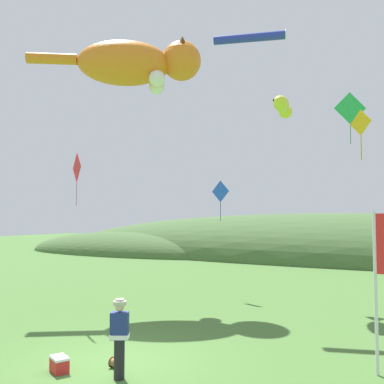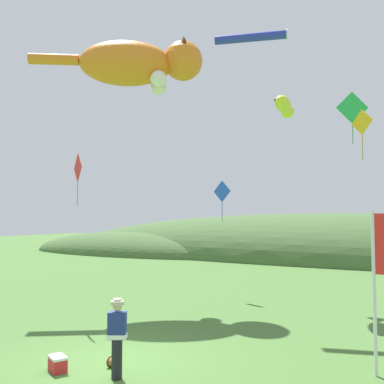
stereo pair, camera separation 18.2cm
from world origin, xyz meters
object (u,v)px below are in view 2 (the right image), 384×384
at_px(festival_attendant, 117,336).
at_px(kite_diamond_blue, 222,192).
at_px(festival_banner_pole, 381,268).
at_px(kite_tube_streamer, 251,37).
at_px(picnic_cooler, 58,364).
at_px(kite_diamond_red, 78,168).
at_px(kite_diamond_gold, 362,123).
at_px(kite_diamond_green, 352,108).
at_px(kite_giant_cat, 138,64).
at_px(kite_spool, 112,362).
at_px(kite_fish_windsock, 284,105).

distance_m(festival_attendant, kite_diamond_blue, 11.64).
height_order(festival_banner_pole, kite_tube_streamer, kite_tube_streamer).
height_order(picnic_cooler, kite_diamond_red, kite_diamond_red).
bearing_deg(kite_diamond_blue, festival_attendant, -77.89).
bearing_deg(kite_diamond_gold, kite_diamond_green, 102.65).
xyz_separation_m(festival_attendant, kite_tube_streamer, (-0.12, 9.04, 10.29)).
height_order(kite_giant_cat, kite_diamond_red, kite_giant_cat).
relative_size(kite_giant_cat, kite_diamond_blue, 3.67).
height_order(festival_attendant, festival_banner_pole, festival_banner_pole).
relative_size(festival_attendant, kite_diamond_green, 0.74).
xyz_separation_m(kite_spool, kite_giant_cat, (-5.09, 8.01, 10.75)).
height_order(kite_tube_streamer, kite_diamond_red, kite_tube_streamer).
bearing_deg(kite_diamond_green, festival_attendant, -105.15).
bearing_deg(kite_giant_cat, kite_diamond_blue, 33.53).
height_order(festival_attendant, kite_giant_cat, kite_giant_cat).
relative_size(picnic_cooler, kite_diamond_gold, 0.31).
height_order(festival_attendant, kite_fish_windsock, kite_fish_windsock).
distance_m(picnic_cooler, kite_fish_windsock, 14.30).
xyz_separation_m(kite_tube_streamer, kite_diamond_gold, (4.35, -0.29, -4.20)).
bearing_deg(kite_diamond_blue, kite_spool, -80.28).
relative_size(festival_attendant, kite_diamond_gold, 0.96).
distance_m(kite_spool, kite_diamond_green, 15.17).
distance_m(kite_spool, kite_tube_streamer, 14.02).
height_order(kite_fish_windsock, kite_tube_streamer, kite_tube_streamer).
xyz_separation_m(kite_spool, festival_banner_pole, (5.81, 2.44, 2.33)).
xyz_separation_m(picnic_cooler, kite_fish_windsock, (2.17, 11.30, 8.49)).
relative_size(festival_banner_pole, kite_fish_windsock, 1.52).
height_order(kite_fish_windsock, kite_diamond_red, kite_fish_windsock).
distance_m(kite_tube_streamer, kite_diamond_gold, 6.05).
xyz_separation_m(kite_diamond_green, kite_diamond_gold, (0.84, -3.75, -1.49)).
bearing_deg(festival_banner_pole, picnic_cooler, -154.19).
distance_m(festival_attendant, kite_fish_windsock, 13.44).
relative_size(picnic_cooler, kite_giant_cat, 0.08).
distance_m(kite_fish_windsock, kite_diamond_green, 3.12).
bearing_deg(festival_banner_pole, kite_tube_streamer, 131.48).
bearing_deg(kite_tube_streamer, kite_diamond_red, -136.84).
xyz_separation_m(picnic_cooler, kite_giant_cat, (-4.14, 8.84, 10.70)).
bearing_deg(kite_diamond_blue, kite_giant_cat, -146.47).
xyz_separation_m(kite_giant_cat, kite_diamond_gold, (9.87, 0.23, -3.83)).
height_order(kite_fish_windsock, kite_diamond_blue, kite_fish_windsock).
bearing_deg(festival_banner_pole, festival_attendant, -150.64).
relative_size(kite_spool, festival_banner_pole, 0.07).
bearing_deg(festival_attendant, kite_diamond_red, 141.41).
height_order(kite_giant_cat, kite_diamond_gold, kite_giant_cat).
xyz_separation_m(festival_banner_pole, kite_diamond_blue, (-7.56, 7.78, 2.35)).
bearing_deg(kite_tube_streamer, festival_attendant, -89.22).
bearing_deg(festival_banner_pole, kite_diamond_blue, 134.17).
height_order(picnic_cooler, kite_giant_cat, kite_giant_cat).
distance_m(picnic_cooler, kite_tube_streamer, 14.56).
height_order(picnic_cooler, kite_diamond_gold, kite_diamond_gold).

